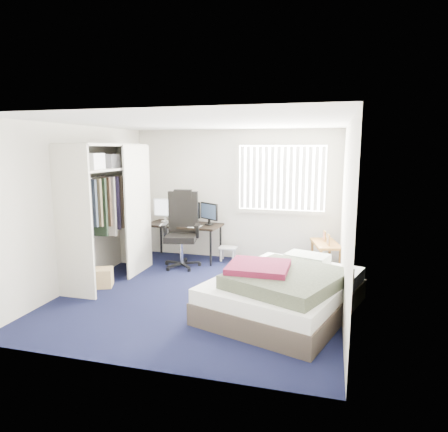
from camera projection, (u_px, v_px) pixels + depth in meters
name	position (u px, v px, depth m)	size (l,w,h in m)	color
ground	(202.00, 294.00, 5.95)	(4.20, 4.20, 0.00)	black
room_shell	(201.00, 193.00, 5.69)	(4.20, 4.20, 4.20)	silver
window_assembly	(282.00, 178.00, 7.39)	(1.72, 0.09, 1.32)	white
closet	(107.00, 198.00, 6.40)	(0.64, 1.84, 2.22)	beige
desk	(185.00, 222.00, 7.73)	(1.47, 0.76, 1.16)	black
office_chair	(182.00, 237.00, 7.32)	(0.77, 0.77, 1.40)	black
footstool	(228.00, 250.00, 7.69)	(0.34, 0.27, 0.27)	white
nightstand	(326.00, 246.00, 6.85)	(0.58, 0.87, 0.73)	brown
bed	(284.00, 290.00, 5.27)	(2.19, 2.53, 0.70)	#3E342C
pine_box	(100.00, 278.00, 6.25)	(0.39, 0.29, 0.29)	tan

